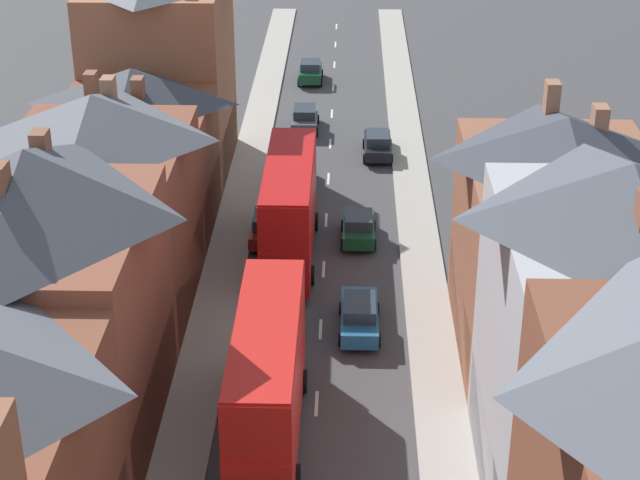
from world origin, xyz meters
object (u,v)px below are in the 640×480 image
object	(u,v)px
car_mid_white	(268,226)
car_parked_right_b	(378,144)
car_mid_black	(310,71)
car_parked_left_b	(359,315)
car_parked_right_a	(305,118)
car_near_blue	(358,227)
double_decker_bus_lead	(289,208)
double_decker_bus_mid_street	(267,379)
car_far_grey	(298,175)

from	to	relation	value
car_mid_white	car_parked_right_b	size ratio (longest dim) A/B	1.01
car_mid_black	car_parked_left_b	world-z (taller)	car_mid_black
car_parked_right_a	car_near_blue	bearing A→B (deg)	-78.20
double_decker_bus_lead	double_decker_bus_mid_street	xyz separation A→B (m)	(0.00, -15.84, 0.00)
double_decker_bus_mid_street	car_far_grey	world-z (taller)	double_decker_bus_mid_street
car_near_blue	car_parked_right_a	bearing A→B (deg)	101.80
double_decker_bus_lead	double_decker_bus_mid_street	size ratio (longest dim) A/B	1.00
car_parked_left_b	double_decker_bus_lead	bearing A→B (deg)	115.84
car_near_blue	car_far_grey	world-z (taller)	car_near_blue
double_decker_bus_lead	car_far_grey	bearing A→B (deg)	89.94
car_near_blue	car_parked_left_b	xyz separation A→B (m)	(0.00, -9.44, 0.01)
car_far_grey	double_decker_bus_lead	bearing A→B (deg)	-90.06
car_parked_right_b	car_mid_black	bearing A→B (deg)	107.53
car_parked_right_a	car_parked_left_b	xyz separation A→B (m)	(3.60, -26.67, -0.02)
car_parked_right_a	car_far_grey	xyz separation A→B (m)	(0.00, -9.98, -0.05)
double_decker_bus_lead	car_parked_left_b	distance (m)	8.52
car_near_blue	car_parked_left_b	distance (m)	9.44
double_decker_bus_lead	car_parked_right_b	size ratio (longest dim) A/B	2.52
car_mid_black	car_parked_right_b	distance (m)	16.27
car_near_blue	car_mid_black	bearing A→B (deg)	97.31
double_decker_bus_mid_street	car_parked_left_b	world-z (taller)	double_decker_bus_mid_street
car_far_grey	car_mid_black	bearing A→B (deg)	90.00
car_parked_right_b	car_parked_left_b	bearing A→B (deg)	-93.38
double_decker_bus_mid_street	car_near_blue	size ratio (longest dim) A/B	2.78
car_parked_right_a	car_far_grey	bearing A→B (deg)	-90.00
car_parked_right_a	car_parked_right_b	size ratio (longest dim) A/B	0.98
car_near_blue	car_mid_white	bearing A→B (deg)	-179.71
car_mid_white	car_parked_right_b	xyz separation A→B (m)	(6.20, 12.57, -0.02)
car_near_blue	car_mid_white	xyz separation A→B (m)	(-4.90, -0.03, 0.01)
car_parked_right_a	car_mid_white	distance (m)	17.31
car_mid_black	car_parked_left_b	distance (m)	37.67
car_parked_left_b	car_far_grey	world-z (taller)	car_parked_left_b
car_parked_right_a	car_mid_black	size ratio (longest dim) A/B	1.10
double_decker_bus_mid_street	car_parked_left_b	bearing A→B (deg)	66.71
double_decker_bus_mid_street	car_mid_white	xyz separation A→B (m)	(-1.29, 17.80, -1.99)
car_near_blue	double_decker_bus_lead	bearing A→B (deg)	-151.18
car_mid_white	car_near_blue	bearing A→B (deg)	0.29
car_parked_right_a	car_parked_left_b	distance (m)	26.91
double_decker_bus_mid_street	car_parked_left_b	size ratio (longest dim) A/B	2.36
car_parked_right_b	double_decker_bus_mid_street	bearing A→B (deg)	-99.18
double_decker_bus_mid_street	car_mid_black	world-z (taller)	double_decker_bus_mid_street
car_parked_left_b	car_near_blue	bearing A→B (deg)	90.00
car_parked_left_b	double_decker_bus_mid_street	bearing A→B (deg)	-113.29
car_mid_black	car_far_grey	world-z (taller)	car_mid_black
car_near_blue	car_parked_right_b	world-z (taller)	car_near_blue
car_far_grey	car_parked_right_b	distance (m)	7.22
car_mid_black	car_mid_white	xyz separation A→B (m)	(-1.30, -28.08, -0.02)
double_decker_bus_lead	car_near_blue	xyz separation A→B (m)	(3.61, 1.99, -2.00)
car_mid_white	car_far_grey	xyz separation A→B (m)	(1.30, 7.27, -0.03)
car_mid_black	car_mid_white	world-z (taller)	car_mid_black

